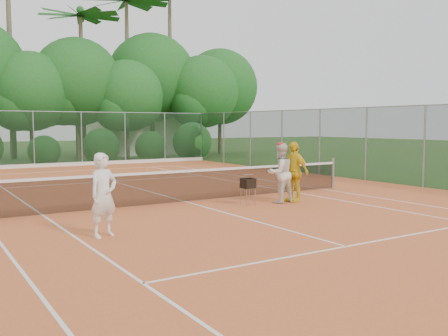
{
  "coord_description": "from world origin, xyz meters",
  "views": [
    {
      "loc": [
        -6.87,
        -12.99,
        2.32
      ],
      "look_at": [
        0.55,
        -1.2,
        1.1
      ],
      "focal_mm": 40.0,
      "sensor_mm": 36.0,
      "label": 1
    }
  ],
  "objects_px": {
    "ball_hopper": "(248,184)",
    "player_yellow": "(293,172)",
    "player_white": "(104,195)",
    "player_center_grp": "(280,173)"
  },
  "relations": [
    {
      "from": "player_center_grp",
      "to": "player_yellow",
      "type": "height_order",
      "value": "player_yellow"
    },
    {
      "from": "ball_hopper",
      "to": "player_yellow",
      "type": "bearing_deg",
      "value": 12.3
    },
    {
      "from": "player_white",
      "to": "player_center_grp",
      "type": "height_order",
      "value": "player_center_grp"
    },
    {
      "from": "player_center_grp",
      "to": "player_white",
      "type": "bearing_deg",
      "value": -164.78
    },
    {
      "from": "player_yellow",
      "to": "ball_hopper",
      "type": "distance_m",
      "value": 1.56
    },
    {
      "from": "player_white",
      "to": "ball_hopper",
      "type": "relative_size",
      "value": 2.24
    },
    {
      "from": "player_white",
      "to": "ball_hopper",
      "type": "bearing_deg",
      "value": 1.46
    },
    {
      "from": "player_center_grp",
      "to": "ball_hopper",
      "type": "xyz_separation_m",
      "value": [
        -1.05,
        0.15,
        -0.27
      ]
    },
    {
      "from": "player_center_grp",
      "to": "ball_hopper",
      "type": "relative_size",
      "value": 2.31
    },
    {
      "from": "player_center_grp",
      "to": "ball_hopper",
      "type": "bearing_deg",
      "value": 172.08
    }
  ]
}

